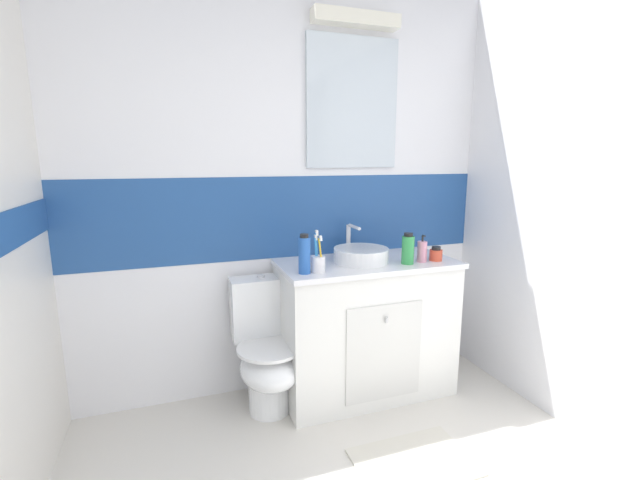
{
  "coord_description": "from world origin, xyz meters",
  "views": [
    {
      "loc": [
        -0.69,
        -0.11,
        1.46
      ],
      "look_at": [
        -0.0,
        1.83,
        1.06
      ],
      "focal_mm": 23.79,
      "sensor_mm": 36.0,
      "label": 1
    }
  ],
  "objects": [
    {
      "name": "wall_back_tiled",
      "position": [
        0.01,
        2.45,
        1.26
      ],
      "size": [
        3.2,
        0.2,
        2.5
      ],
      "color": "white",
      "rests_on": "ground_plane"
    },
    {
      "name": "vanity_cabinet",
      "position": [
        0.4,
        2.14,
        0.43
      ],
      "size": [
        1.07,
        0.53,
        0.85
      ],
      "color": "silver",
      "rests_on": "ground_plane"
    },
    {
      "name": "sink_basin",
      "position": [
        0.36,
        2.13,
        0.9
      ],
      "size": [
        0.33,
        0.37,
        0.21
      ],
      "color": "white",
      "rests_on": "vanity_cabinet"
    },
    {
      "name": "toilet",
      "position": [
        -0.22,
        2.16,
        0.36
      ],
      "size": [
        0.37,
        0.5,
        0.78
      ],
      "color": "white",
      "rests_on": "ground_plane"
    },
    {
      "name": "toothbrush_cup",
      "position": [
        0.04,
        1.99,
        0.91
      ],
      "size": [
        0.08,
        0.08,
        0.23
      ],
      "color": "white",
      "rests_on": "vanity_cabinet"
    },
    {
      "name": "soap_dispenser",
      "position": [
        0.7,
        2.01,
        0.91
      ],
      "size": [
        0.06,
        0.06,
        0.16
      ],
      "color": "pink",
      "rests_on": "vanity_cabinet"
    },
    {
      "name": "hair_gel_jar",
      "position": [
        0.8,
        2.01,
        0.89
      ],
      "size": [
        0.08,
        0.08,
        0.09
      ],
      "color": "#D84C33",
      "rests_on": "vanity_cabinet"
    },
    {
      "name": "mouthwash_bottle",
      "position": [
        0.6,
        2.0,
        0.94
      ],
      "size": [
        0.07,
        0.07,
        0.18
      ],
      "color": "green",
      "rests_on": "vanity_cabinet"
    },
    {
      "name": "shampoo_bottle_tall",
      "position": [
        -0.03,
        1.99,
        0.95
      ],
      "size": [
        0.06,
        0.06,
        0.22
      ],
      "color": "#2659B2",
      "rests_on": "vanity_cabinet"
    },
    {
      "name": "bath_mat",
      "position": [
        0.35,
        1.46,
        0.01
      ],
      "size": [
        0.57,
        0.39,
        0.01
      ],
      "primitive_type": "cube",
      "color": "beige",
      "rests_on": "ground_plane"
    }
  ]
}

